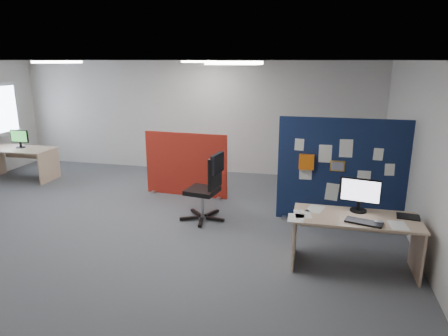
% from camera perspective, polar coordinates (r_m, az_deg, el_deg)
% --- Properties ---
extents(floor, '(9.00, 9.00, 0.00)m').
position_cam_1_polar(floor, '(7.14, -12.92, -7.48)').
color(floor, '#53555A').
rests_on(floor, ground).
extents(ceiling, '(9.00, 7.00, 0.02)m').
position_cam_1_polar(ceiling, '(6.61, -14.34, 14.69)').
color(ceiling, white).
rests_on(ceiling, wall_back).
extents(wall_back, '(9.00, 0.02, 2.70)m').
position_cam_1_polar(wall_back, '(9.95, -4.54, 7.31)').
color(wall_back, silver).
rests_on(wall_back, floor).
extents(wall_right, '(0.02, 7.00, 2.70)m').
position_cam_1_polar(wall_right, '(6.22, 26.74, 0.95)').
color(wall_right, silver).
rests_on(wall_right, floor).
extents(ceiling_lights, '(4.10, 4.10, 0.04)m').
position_cam_1_polar(ceiling_lights, '(7.08, -9.30, 14.71)').
color(ceiling_lights, white).
rests_on(ceiling_lights, ceiling).
extents(navy_divider, '(2.18, 0.30, 1.80)m').
position_cam_1_polar(navy_divider, '(6.96, 16.51, -0.52)').
color(navy_divider, '#101D3D').
rests_on(navy_divider, floor).
extents(main_desk, '(1.61, 0.72, 0.73)m').
position_cam_1_polar(main_desk, '(5.61, 18.19, -8.17)').
color(main_desk, '#D3A987').
rests_on(main_desk, floor).
extents(monitor_main, '(0.52, 0.22, 0.46)m').
position_cam_1_polar(monitor_main, '(5.63, 18.82, -3.44)').
color(monitor_main, black).
rests_on(monitor_main, main_desk).
extents(keyboard, '(0.48, 0.30, 0.02)m').
position_cam_1_polar(keyboard, '(5.33, 19.35, -7.32)').
color(keyboard, black).
rests_on(keyboard, main_desk).
extents(mouse, '(0.11, 0.08, 0.03)m').
position_cam_1_polar(mouse, '(5.38, 21.22, -7.26)').
color(mouse, '#9D9CA1').
rests_on(mouse, main_desk).
extents(paper_tray, '(0.31, 0.26, 0.01)m').
position_cam_1_polar(paper_tray, '(5.74, 24.82, -6.32)').
color(paper_tray, black).
rests_on(paper_tray, main_desk).
extents(red_divider, '(1.74, 0.30, 1.30)m').
position_cam_1_polar(red_divider, '(8.13, -5.47, 0.42)').
color(red_divider, maroon).
rests_on(red_divider, floor).
extents(second_desk, '(1.59, 0.79, 0.73)m').
position_cam_1_polar(second_desk, '(10.44, -27.03, 1.60)').
color(second_desk, '#D3A987').
rests_on(second_desk, floor).
extents(monitor_second, '(0.45, 0.21, 0.41)m').
position_cam_1_polar(monitor_second, '(10.41, -27.18, 3.84)').
color(monitor_second, black).
rests_on(monitor_second, second_desk).
extents(office_chair, '(0.78, 0.78, 1.19)m').
position_cam_1_polar(office_chair, '(6.79, -2.21, -2.22)').
color(office_chair, black).
rests_on(office_chair, floor).
extents(desk_papers, '(1.47, 0.71, 0.00)m').
position_cam_1_polar(desk_papers, '(5.41, 14.48, -6.70)').
color(desk_papers, white).
rests_on(desk_papers, main_desk).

